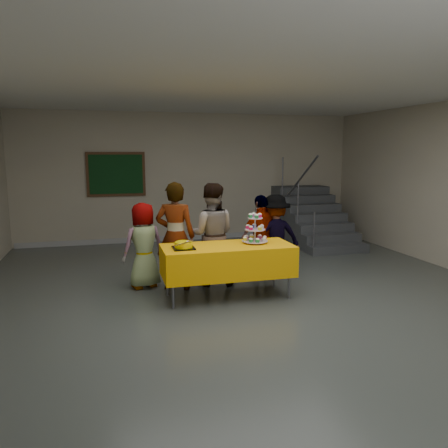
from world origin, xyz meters
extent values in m
plane|color=#4C514C|center=(0.00, 0.00, 0.00)|extent=(10.00, 10.00, 0.00)
cube|color=#ACA38B|center=(0.00, 5.00, 1.50)|extent=(8.00, 0.04, 3.00)
cube|color=silver|center=(0.00, 0.00, 3.00)|extent=(8.00, 10.00, 0.04)
cube|color=#999999|center=(0.00, 4.98, 0.06)|extent=(7.90, 0.03, 0.12)
cylinder|color=#595960|center=(-1.12, 0.37, 0.36)|extent=(0.04, 0.04, 0.73)
cylinder|color=#595960|center=(0.56, 0.37, 0.36)|extent=(0.04, 0.04, 0.73)
cylinder|color=#595960|center=(-1.12, 0.95, 0.36)|extent=(0.04, 0.04, 0.73)
cylinder|color=#595960|center=(0.56, 0.95, 0.36)|extent=(0.04, 0.04, 0.73)
cube|color=#595960|center=(-0.28, 0.66, 0.74)|extent=(1.80, 0.70, 0.02)
cube|color=#F9A604|center=(-0.28, 0.66, 0.55)|extent=(1.88, 0.78, 0.44)
cylinder|color=silver|center=(0.15, 0.72, 0.78)|extent=(0.18, 0.18, 0.01)
cylinder|color=silver|center=(0.15, 0.72, 0.98)|extent=(0.02, 0.02, 0.42)
cylinder|color=silver|center=(0.15, 0.72, 0.80)|extent=(0.38, 0.38, 0.01)
cylinder|color=silver|center=(0.15, 0.72, 0.97)|extent=(0.30, 0.30, 0.01)
cylinder|color=silver|center=(0.15, 0.72, 1.14)|extent=(0.22, 0.22, 0.01)
cube|color=black|center=(-0.93, 0.61, 0.78)|extent=(0.30, 0.30, 0.02)
cylinder|color=#FFD600|center=(-0.93, 0.61, 0.82)|extent=(0.25, 0.25, 0.07)
ellipsoid|color=#FFD600|center=(-0.93, 0.61, 0.86)|extent=(0.25, 0.25, 0.05)
ellipsoid|color=white|center=(-0.89, 0.57, 0.88)|extent=(0.08, 0.08, 0.02)
cube|color=silver|center=(-0.95, 0.48, 0.88)|extent=(0.30, 0.16, 0.04)
imported|color=slate|center=(-1.41, 1.45, 0.67)|extent=(0.75, 0.61, 1.33)
imported|color=slate|center=(-0.95, 1.25, 0.83)|extent=(0.70, 0.58, 1.66)
imported|color=slate|center=(-0.37, 1.34, 0.81)|extent=(0.92, 0.79, 1.62)
imported|color=slate|center=(0.52, 1.43, 0.70)|extent=(0.89, 0.58, 1.41)
imported|color=slate|center=(0.75, 1.44, 0.70)|extent=(0.92, 0.54, 1.40)
cube|color=#424447|center=(2.70, 2.75, 0.09)|extent=(1.30, 0.30, 0.18)
cube|color=#424447|center=(2.70, 3.05, 0.18)|extent=(1.30, 0.30, 0.36)
cube|color=#424447|center=(2.70, 3.35, 0.27)|extent=(1.30, 0.30, 0.54)
cube|color=#424447|center=(2.70, 3.65, 0.36)|extent=(1.30, 0.30, 0.72)
cube|color=#424447|center=(2.70, 3.95, 0.45)|extent=(1.30, 0.30, 0.90)
cube|color=#424447|center=(2.70, 4.25, 0.54)|extent=(1.30, 0.30, 1.08)
cube|color=#424447|center=(2.70, 4.55, 0.63)|extent=(1.30, 0.30, 1.26)
cube|color=#424447|center=(2.70, 4.85, 0.63)|extent=(1.30, 0.30, 1.26)
cylinder|color=#595960|center=(2.10, 2.70, 0.45)|extent=(0.04, 0.04, 0.90)
cylinder|color=#595960|center=(2.10, 3.50, 0.99)|extent=(0.04, 0.04, 0.90)
cylinder|color=#595960|center=(2.10, 4.40, 1.53)|extent=(0.04, 0.04, 0.90)
cylinder|color=#595960|center=(2.10, 3.55, 1.44)|extent=(0.04, 1.85, 1.20)
cube|color=#472B16|center=(-1.71, 4.97, 1.60)|extent=(1.30, 0.04, 1.00)
cube|color=#123917|center=(-1.71, 4.94, 1.60)|extent=(1.18, 0.02, 0.88)
camera|label=1|loc=(-1.92, -5.25, 2.09)|focal=35.00mm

